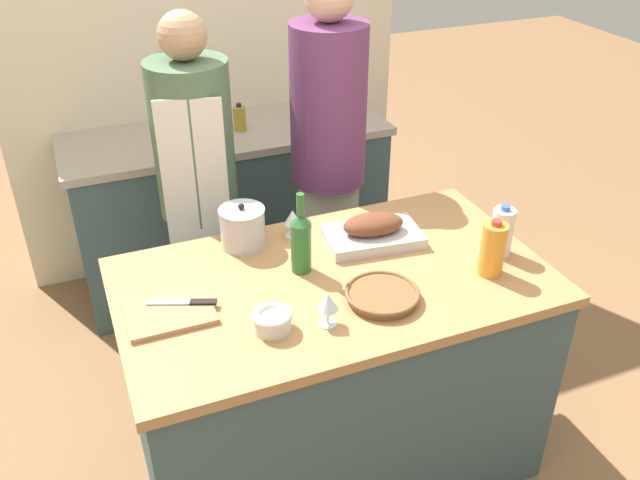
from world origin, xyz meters
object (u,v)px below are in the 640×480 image
(wine_bottle_green, at_px, (301,241))
(knife_chef, at_px, (184,302))
(condiment_bottle_short, at_px, (307,104))
(wicker_basket, at_px, (382,295))
(wine_glass_left, at_px, (293,218))
(cutting_board, at_px, (170,313))
(juice_jug, at_px, (493,249))
(milk_jug, at_px, (502,232))
(person_cook_aproned, at_px, (198,186))
(stock_pot, at_px, (243,227))
(mixing_bowl, at_px, (272,320))
(person_cook_guest, at_px, (328,152))
(roasting_pan, at_px, (373,232))
(condiment_bottle_tall, at_px, (240,118))
(wine_glass_right, at_px, (328,303))

(wine_bottle_green, bearing_deg, knife_chef, -172.10)
(condiment_bottle_short, bearing_deg, wine_bottle_green, -111.83)
(wicker_basket, relative_size, wine_glass_left, 2.26)
(cutting_board, relative_size, knife_chef, 1.24)
(juice_jug, bearing_deg, condiment_bottle_short, 93.12)
(milk_jug, distance_m, person_cook_aproned, 1.30)
(wine_glass_left, bearing_deg, person_cook_aproned, 116.69)
(juice_jug, bearing_deg, stock_pot, 145.96)
(wine_glass_left, height_order, person_cook_aproned, person_cook_aproned)
(mixing_bowl, xyz_separation_m, person_cook_aproned, (0.00, 1.03, -0.01))
(juice_jug, height_order, person_cook_aproned, person_cook_aproned)
(person_cook_guest, bearing_deg, wine_bottle_green, -101.39)
(cutting_board, xyz_separation_m, milk_jug, (1.22, -0.08, 0.08))
(person_cook_guest, bearing_deg, roasting_pan, -79.52)
(mixing_bowl, xyz_separation_m, condiment_bottle_short, (0.73, 1.61, 0.07))
(condiment_bottle_tall, bearing_deg, wine_glass_right, -96.71)
(roasting_pan, bearing_deg, person_cook_guest, 82.66)
(condiment_bottle_tall, bearing_deg, wine_bottle_green, -96.98)
(wicker_basket, relative_size, knife_chef, 1.13)
(juice_jug, xyz_separation_m, knife_chef, (-1.05, 0.21, -0.08))
(mixing_bowl, distance_m, knife_chef, 0.32)
(stock_pot, bearing_deg, roasting_pan, -19.57)
(wine_glass_left, relative_size, condiment_bottle_tall, 0.76)
(wicker_basket, distance_m, wine_glass_right, 0.23)
(wicker_basket, relative_size, milk_jug, 1.26)
(roasting_pan, height_order, milk_jug, milk_jug)
(mixing_bowl, xyz_separation_m, wine_glass_right, (0.17, -0.04, 0.05))
(milk_jug, bearing_deg, wine_bottle_green, 166.71)
(stock_pot, relative_size, knife_chef, 0.79)
(milk_jug, relative_size, person_cook_aproned, 0.12)
(wine_glass_right, xyz_separation_m, condiment_bottle_tall, (0.20, 1.67, -0.01))
(condiment_bottle_short, distance_m, person_cook_guest, 0.61)
(roasting_pan, height_order, condiment_bottle_short, condiment_bottle_short)
(stock_pot, height_order, knife_chef, stock_pot)
(person_cook_aproned, bearing_deg, mixing_bowl, -76.47)
(mixing_bowl, height_order, knife_chef, mixing_bowl)
(mixing_bowl, height_order, milk_jug, milk_jug)
(wine_bottle_green, bearing_deg, juice_jug, -23.56)
(juice_jug, relative_size, person_cook_aproned, 0.13)
(roasting_pan, bearing_deg, condiment_bottle_tall, 97.09)
(juice_jug, relative_size, wine_bottle_green, 0.70)
(wicker_basket, height_order, juice_jug, juice_jug)
(roasting_pan, distance_m, wine_glass_right, 0.54)
(wicker_basket, relative_size, person_cook_aproned, 0.15)
(milk_jug, relative_size, person_cook_guest, 0.11)
(mixing_bowl, distance_m, condiment_bottle_tall, 1.67)
(juice_jug, distance_m, milk_jug, 0.15)
(milk_jug, bearing_deg, wine_glass_left, 148.79)
(wine_glass_left, relative_size, person_cook_aproned, 0.07)
(milk_jug, bearing_deg, condiment_bottle_short, 97.40)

